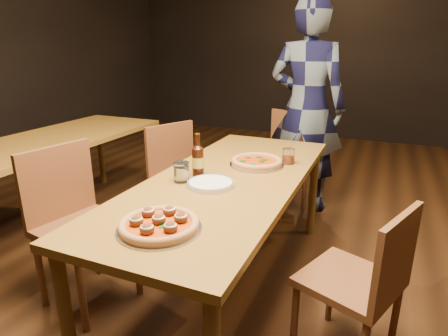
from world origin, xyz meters
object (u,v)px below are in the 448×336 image
at_px(plate_stack, 211,184).
at_px(table_main, 227,189).
at_px(pizza_margherita, 257,162).
at_px(table_left, 51,147).
at_px(chair_main_nw, 85,227).
at_px(pizza_meatball, 159,224).
at_px(water_glass, 181,172).
at_px(amber_glass, 288,156).
at_px(chair_main_e, 349,279).
at_px(chair_main_sw, 187,182).
at_px(diner, 306,108).
at_px(chair_end, 277,162).
at_px(beer_bottle, 198,161).

bearing_deg(plate_stack, table_main, 80.10).
bearing_deg(pizza_margherita, table_left, 179.41).
relative_size(chair_main_nw, pizza_margherita, 2.84).
xyz_separation_m(pizza_meatball, plate_stack, (-0.02, 0.54, -0.01)).
bearing_deg(water_glass, chair_main_nw, -152.95).
bearing_deg(chair_main_nw, amber_glass, -38.66).
xyz_separation_m(chair_main_e, pizza_margherita, (-0.65, 0.54, 0.34)).
bearing_deg(pizza_margherita, chair_main_sw, 160.92).
xyz_separation_m(chair_main_sw, diner, (0.68, 1.00, 0.47)).
bearing_deg(table_main, pizza_margherita, 73.87).
bearing_deg(amber_glass, chair_end, 109.38).
bearing_deg(chair_main_sw, water_glass, -129.09).
relative_size(table_main, pizza_meatball, 5.71).
relative_size(chair_main_nw, pizza_meatball, 2.78).
relative_size(pizza_meatball, diner, 0.19).
height_order(table_left, beer_bottle, beer_bottle).
distance_m(chair_main_nw, diner, 2.14).
bearing_deg(chair_main_nw, chair_main_sw, 1.38).
distance_m(pizza_meatball, pizza_margherita, 0.99).
bearing_deg(water_glass, amber_glass, 50.56).
xyz_separation_m(chair_end, plate_stack, (0.03, -1.44, 0.29)).
distance_m(chair_main_e, diner, 1.93).
height_order(table_left, plate_stack, plate_stack).
xyz_separation_m(table_left, amber_glass, (1.95, 0.10, 0.12)).
bearing_deg(amber_glass, plate_stack, -116.80).
height_order(table_main, pizza_meatball, pizza_meatball).
distance_m(chair_end, plate_stack, 1.47).
xyz_separation_m(pizza_margherita, amber_glass, (0.17, 0.11, 0.03)).
xyz_separation_m(chair_main_e, diner, (-0.59, 1.76, 0.51)).
xyz_separation_m(table_main, table_left, (-1.70, 0.30, 0.00)).
xyz_separation_m(plate_stack, diner, (0.16, 1.66, 0.18)).
bearing_deg(table_left, pizza_margherita, -0.59).
height_order(chair_main_e, amber_glass, chair_main_e).
xyz_separation_m(chair_end, beer_bottle, (-0.11, -1.32, 0.36)).
bearing_deg(chair_main_nw, water_glass, -51.97).
relative_size(pizza_margherita, beer_bottle, 1.41).
height_order(chair_main_e, diner, diner).
bearing_deg(water_glass, chair_main_sw, 117.27).
xyz_separation_m(chair_main_e, water_glass, (-0.94, 0.10, 0.37)).
bearing_deg(amber_glass, table_left, -177.17).
bearing_deg(table_left, diner, 33.16).
relative_size(plate_stack, amber_glass, 2.56).
bearing_deg(beer_bottle, pizza_margherita, 52.29).
xyz_separation_m(chair_main_sw, pizza_margherita, (0.63, -0.22, 0.30)).
height_order(water_glass, diner, diner).
bearing_deg(table_left, chair_main_sw, 9.86).
relative_size(table_main, diner, 1.06).
bearing_deg(beer_bottle, table_left, 167.48).
bearing_deg(chair_main_e, beer_bottle, -82.27).
distance_m(chair_main_sw, chair_main_e, 1.49).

